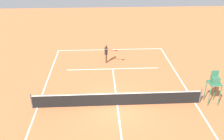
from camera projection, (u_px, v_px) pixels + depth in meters
The scene contains 6 objects.
ground_plane at pixel (117, 105), 16.69m from camera, with size 60.00×60.00×0.00m, color #C66B3D.
court_lines at pixel (117, 105), 16.69m from camera, with size 10.88×20.30×0.01m.
tennis_net at pixel (117, 99), 16.47m from camera, with size 11.48×0.10×1.07m.
player_serving at pixel (107, 52), 22.31m from camera, with size 1.21×0.93×1.79m.
tennis_ball at pixel (95, 72), 20.98m from camera, with size 0.07×0.07×0.07m, color #CCE033.
umpire_chair at pixel (214, 83), 16.24m from camera, with size 0.80×0.80×2.41m.
Camera 1 is at (1.12, 13.78, 9.67)m, focal length 39.32 mm.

